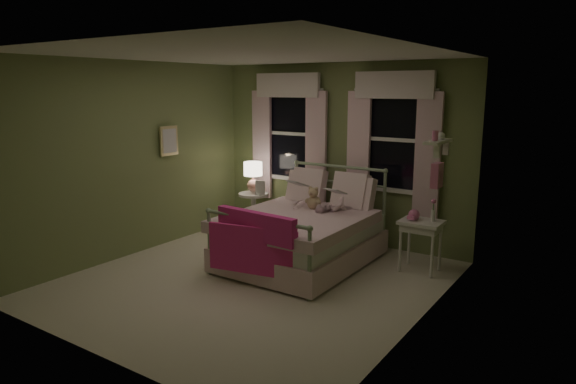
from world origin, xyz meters
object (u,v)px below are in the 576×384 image
Objects in this scene: nightstand_left at (254,208)px; table_lamp at (253,174)px; bed at (303,234)px; child_left at (302,187)px; teddy_bear at (314,200)px; nightstand_right at (421,229)px; child_right at (338,189)px.

table_lamp is (0.00, -0.00, 0.54)m from nightstand_left.
child_left is (-0.28, 0.42, 0.53)m from bed.
child_left reaches higher than nightstand_left.
teddy_bear is at bearing -18.12° from table_lamp.
bed is at bearing -159.13° from nightstand_right.
bed is 0.49m from teddy_bear.
nightstand_right is (1.38, 0.53, 0.17)m from bed.
nightstand_left is (-1.35, 0.44, -0.37)m from teddy_bear.
bed is 2.79× the size of child_right.
bed is 4.44× the size of table_lamp.
nightstand_left is 1.02× the size of nightstand_right.
child_right is 1.65m from table_lamp.
table_lamp is at bearing 152.42° from bed.
child_right reaches higher than table_lamp.
bed reaches higher than nightstand_left.
child_left is at bearing -176.38° from nightstand_right.
nightstand_left is at bearing 176.27° from nightstand_right.
bed is at bearing 78.41° from child_right.
teddy_bear is (0.00, 0.26, 0.41)m from bed.
table_lamp is 2.77m from nightstand_right.
teddy_bear is (-0.28, -0.16, -0.14)m from child_right.
table_lamp is (-1.63, 0.28, 0.02)m from child_right.
child_right reaches higher than bed.
child_left reaches higher than table_lamp.
bed is at bearing -27.58° from table_lamp.
teddy_bear is at bearing 137.11° from child_left.
nightstand_left is at bearing 152.42° from bed.
nightstand_right is at bearing -3.73° from table_lamp.
table_lamp is (-1.35, 0.44, 0.16)m from teddy_bear.
child_right is (0.56, 0.00, 0.02)m from child_left.
child_left is at bearing 123.60° from bed.
teddy_bear reaches higher than nightstand_left.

